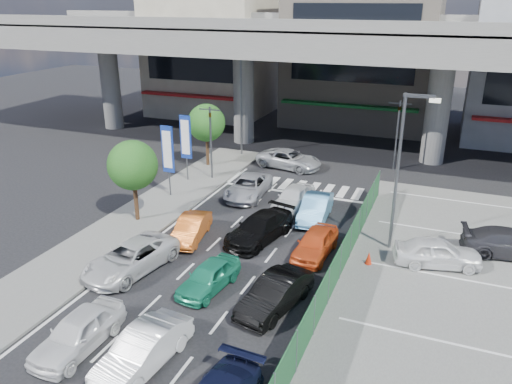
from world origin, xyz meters
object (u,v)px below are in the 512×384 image
at_px(traffic_cone, 369,258).
at_px(street_lamp_right, 402,161).
at_px(traffic_light_left, 210,125).
at_px(traffic_light_right, 399,118).
at_px(van_white_back_left, 78,332).
at_px(parked_sedan_white, 438,252).
at_px(sedan_white_mid_left, 131,258).
at_px(hatch_black_mid_right, 275,294).
at_px(wagon_silver_front_left, 248,187).
at_px(kei_truck_front_right, 315,208).
at_px(parked_sedan_dgrey, 511,243).
at_px(tree_far, 206,123).
at_px(sedan_black_mid, 259,228).
at_px(signboard_near, 168,151).
at_px(hatch_white_back_mid, 143,350).
at_px(taxi_teal_mid, 209,277).
at_px(tree_near, 133,165).
at_px(signboard_far, 186,139).
at_px(street_lamp_left, 243,98).
at_px(sedan_white_front_mid, 293,198).
at_px(taxi_orange_left, 191,229).

bearing_deg(traffic_cone, street_lamp_right, 67.75).
relative_size(traffic_light_left, traffic_light_right, 1.00).
relative_size(street_lamp_right, van_white_back_left, 1.98).
distance_m(traffic_light_left, parked_sedan_white, 17.38).
xyz_separation_m(street_lamp_right, sedan_white_mid_left, (-11.17, -6.88, -4.08)).
xyz_separation_m(hatch_black_mid_right, wagon_silver_front_left, (-5.87, 11.15, -0.04)).
bearing_deg(kei_truck_front_right, parked_sedan_white, -29.04).
relative_size(street_lamp_right, hatch_black_mid_right, 1.91).
bearing_deg(wagon_silver_front_left, parked_sedan_dgrey, -13.45).
height_order(tree_far, sedan_white_mid_left, tree_far).
bearing_deg(kei_truck_front_right, traffic_cone, -52.15).
xyz_separation_m(van_white_back_left, parked_sedan_white, (11.85, 11.19, 0.06)).
bearing_deg(parked_sedan_white, sedan_black_mid, 79.88).
bearing_deg(parked_sedan_white, sedan_white_mid_left, 99.90).
relative_size(signboard_near, hatch_white_back_mid, 1.12).
xyz_separation_m(signboard_near, tree_far, (-0.60, 6.51, 0.32)).
bearing_deg(taxi_teal_mid, tree_near, 152.72).
distance_m(signboard_far, parked_sedan_white, 18.15).
distance_m(traffic_light_left, street_lamp_right, 14.68).
height_order(hatch_black_mid_right, parked_sedan_dgrey, parked_sedan_dgrey).
xyz_separation_m(traffic_light_right, street_lamp_right, (1.67, -13.00, 0.83)).
relative_size(van_white_back_left, taxi_teal_mid, 1.11).
distance_m(street_lamp_left, sedan_white_mid_left, 19.45).
xyz_separation_m(taxi_teal_mid, hatch_black_mid_right, (3.22, -0.30, 0.07)).
bearing_deg(van_white_back_left, sedan_black_mid, 75.62).
distance_m(hatch_black_mid_right, kei_truck_front_right, 9.34).
xyz_separation_m(street_lamp_right, traffic_cone, (-0.88, -2.14, -4.39)).
relative_size(street_lamp_left, hatch_white_back_mid, 1.91).
bearing_deg(sedan_black_mid, sedan_white_front_mid, 98.83).
height_order(signboard_near, hatch_white_back_mid, signboard_near).
xyz_separation_m(tree_near, parked_sedan_white, (16.35, 0.92, -2.63)).
bearing_deg(wagon_silver_front_left, tree_far, 135.44).
relative_size(street_lamp_right, sedan_black_mid, 1.68).
bearing_deg(sedan_white_front_mid, parked_sedan_dgrey, -2.84).
relative_size(van_white_back_left, parked_sedan_white, 0.99).
bearing_deg(tree_far, parked_sedan_white, -29.18).
bearing_deg(street_lamp_right, traffic_cone, -112.25).
distance_m(tree_near, taxi_teal_mid, 9.08).
xyz_separation_m(sedan_black_mid, wagon_silver_front_left, (-2.97, 5.55, -0.04)).
xyz_separation_m(signboard_near, kei_truck_front_right, (9.66, 0.09, -2.38)).
xyz_separation_m(signboard_far, sedan_white_mid_left, (3.61, -11.87, -2.37)).
relative_size(taxi_orange_left, wagon_silver_front_left, 0.80).
bearing_deg(sedan_black_mid, hatch_white_back_mid, -78.06).
bearing_deg(signboard_far, traffic_light_left, 35.70).
xyz_separation_m(signboard_near, taxi_orange_left, (4.21, -4.88, -2.44)).
distance_m(tree_far, van_white_back_left, 21.60).
bearing_deg(tree_near, tree_far, 94.36).
relative_size(traffic_light_left, taxi_teal_mid, 1.43).
bearing_deg(taxi_teal_mid, street_lamp_left, 116.19).
height_order(wagon_silver_front_left, kei_truck_front_right, kei_truck_front_right).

